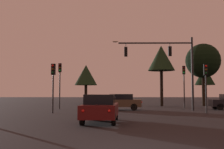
# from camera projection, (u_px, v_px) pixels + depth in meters

# --- Properties ---
(ground_plane) EXTENTS (168.00, 168.00, 0.00)m
(ground_plane) POSITION_uv_depth(u_px,v_px,m) (123.00, 107.00, 31.86)
(ground_plane) COLOR black
(ground_plane) RESTS_ON ground
(traffic_signal_mast_arm) EXTENTS (7.54, 0.40, 6.84)m
(traffic_signal_mast_arm) POSITION_uv_depth(u_px,v_px,m) (168.00, 59.00, 25.38)
(traffic_signal_mast_arm) COLOR #232326
(traffic_signal_mast_arm) RESTS_ON ground
(traffic_light_corner_left) EXTENTS (0.32, 0.36, 3.93)m
(traffic_light_corner_left) POSITION_uv_depth(u_px,v_px,m) (206.00, 78.00, 21.87)
(traffic_light_corner_left) COLOR #232326
(traffic_light_corner_left) RESTS_ON ground
(traffic_light_corner_right) EXTENTS (0.31, 0.35, 4.63)m
(traffic_light_corner_right) POSITION_uv_depth(u_px,v_px,m) (60.00, 77.00, 27.59)
(traffic_light_corner_right) COLOR #232326
(traffic_light_corner_right) RESTS_ON ground
(traffic_light_median) EXTENTS (0.36, 0.38, 4.53)m
(traffic_light_median) POSITION_uv_depth(u_px,v_px,m) (184.00, 78.00, 29.10)
(traffic_light_median) COLOR #232326
(traffic_light_median) RESTS_ON ground
(traffic_light_far_side) EXTENTS (0.34, 0.38, 3.98)m
(traffic_light_far_side) POSITION_uv_depth(u_px,v_px,m) (53.00, 78.00, 21.98)
(traffic_light_far_side) COLOR #232326
(traffic_light_far_side) RESTS_ON ground
(car_nearside_lane) EXTENTS (1.94, 4.54, 1.52)m
(car_nearside_lane) POSITION_uv_depth(u_px,v_px,m) (101.00, 108.00, 14.87)
(car_nearside_lane) COLOR #4C0F0F
(car_nearside_lane) RESTS_ON ground
(car_crossing_left) EXTENTS (4.22, 2.09, 1.52)m
(car_crossing_left) POSITION_uv_depth(u_px,v_px,m) (120.00, 102.00, 26.02)
(car_crossing_left) COLOR #473828
(car_crossing_left) RESTS_ON ground
(tree_behind_sign) EXTENTS (3.46, 3.46, 6.43)m
(tree_behind_sign) POSITION_uv_depth(u_px,v_px,m) (205.00, 76.00, 47.65)
(tree_behind_sign) COLOR black
(tree_behind_sign) RESTS_ON ground
(tree_left_far) EXTENTS (3.56, 3.56, 6.11)m
(tree_left_far) POSITION_uv_depth(u_px,v_px,m) (86.00, 75.00, 43.23)
(tree_left_far) COLOR black
(tree_left_far) RESTS_ON ground
(tree_center_horizon) EXTENTS (4.35, 4.35, 7.89)m
(tree_center_horizon) POSITION_uv_depth(u_px,v_px,m) (203.00, 61.00, 34.51)
(tree_center_horizon) COLOR black
(tree_center_horizon) RESTS_ON ground
(tree_right_cluster) EXTENTS (3.36, 3.36, 7.63)m
(tree_right_cluster) POSITION_uv_depth(u_px,v_px,m) (161.00, 59.00, 34.37)
(tree_right_cluster) COLOR black
(tree_right_cluster) RESTS_ON ground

